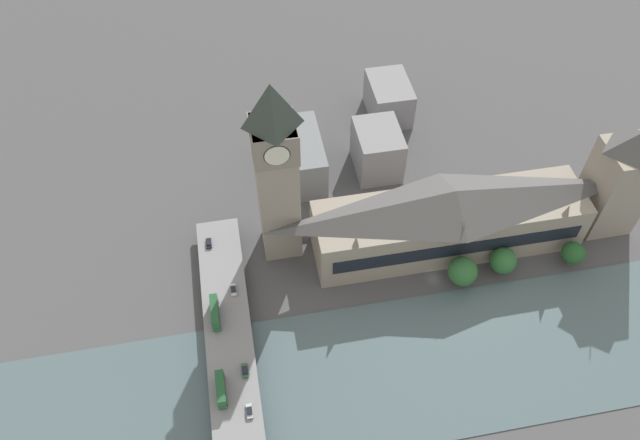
{
  "coord_description": "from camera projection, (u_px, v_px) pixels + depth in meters",
  "views": [
    {
      "loc": [
        -109.75,
        59.71,
        177.74
      ],
      "look_at": [
        18.12,
        36.15,
        17.91
      ],
      "focal_mm": 35.0,
      "sensor_mm": 36.0,
      "label": 1
    }
  ],
  "objects": [
    {
      "name": "ground_plane",
      "position": [
        434.0,
        279.0,
        212.82
      ],
      "size": [
        600.0,
        600.0,
        0.0
      ],
      "primitive_type": "plane",
      "color": "#4C4C4F"
    },
    {
      "name": "clock_tower",
      "position": [
        276.0,
        169.0,
        192.3
      ],
      "size": [
        14.11,
        14.11,
        71.41
      ],
      "color": "gray",
      "rests_on": "ground_plane"
    },
    {
      "name": "city_block_west",
      "position": [
        389.0,
        99.0,
        260.03
      ],
      "size": [
        23.01,
        16.24,
        16.02
      ],
      "color": "gray",
      "rests_on": "ground_plane"
    },
    {
      "name": "double_decker_bus_mid",
      "position": [
        215.0,
        312.0,
        194.89
      ],
      "size": [
        11.42,
        2.5,
        4.87
      ],
      "color": "#235B33",
      "rests_on": "road_bridge"
    },
    {
      "name": "double_decker_bus_lead",
      "position": [
        221.0,
        389.0,
        178.81
      ],
      "size": [
        10.32,
        2.55,
        4.99
      ],
      "color": "#235B33",
      "rests_on": "road_bridge"
    },
    {
      "name": "victoria_tower",
      "position": [
        619.0,
        179.0,
        212.3
      ],
      "size": [
        16.94,
        16.94,
        47.72
      ],
      "color": "gray",
      "rests_on": "ground_plane"
    },
    {
      "name": "car_southbound_lead",
      "position": [
        233.0,
        290.0,
        202.54
      ],
      "size": [
        4.51,
        1.81,
        1.37
      ],
      "color": "silver",
      "rests_on": "road_bridge"
    },
    {
      "name": "tree_embankment_far",
      "position": [
        573.0,
        253.0,
        212.35
      ],
      "size": [
        7.93,
        7.93,
        9.88
      ],
      "color": "brown",
      "rests_on": "ground_plane"
    },
    {
      "name": "car_northbound_mid",
      "position": [
        209.0,
        243.0,
        214.53
      ],
      "size": [
        4.22,
        1.82,
        1.3
      ],
      "color": "black",
      "rests_on": "road_bridge"
    },
    {
      "name": "tree_embankment_near",
      "position": [
        503.0,
        261.0,
        210.07
      ],
      "size": [
        9.16,
        9.16,
        10.69
      ],
      "color": "brown",
      "rests_on": "ground_plane"
    },
    {
      "name": "city_block_east",
      "position": [
        303.0,
        157.0,
        237.37
      ],
      "size": [
        30.55,
        14.38,
        17.69
      ],
      "color": "slate",
      "rests_on": "ground_plane"
    },
    {
      "name": "road_bridge",
      "position": [
        234.0,
        391.0,
        182.48
      ],
      "size": [
        128.83,
        14.59,
        5.63
      ],
      "color": "slate",
      "rests_on": "ground_plane"
    },
    {
      "name": "city_block_center",
      "position": [
        377.0,
        150.0,
        238.79
      ],
      "size": [
        21.06,
        16.66,
        18.87
      ],
      "color": "gray",
      "rests_on": "ground_plane"
    },
    {
      "name": "tree_embankment_mid",
      "position": [
        463.0,
        271.0,
        206.49
      ],
      "size": [
        9.84,
        9.84,
        11.74
      ],
      "color": "brown",
      "rests_on": "ground_plane"
    },
    {
      "name": "car_northbound_lead",
      "position": [
        249.0,
        411.0,
        176.8
      ],
      "size": [
        4.3,
        1.82,
        1.37
      ],
      "color": "silver",
      "rests_on": "road_bridge"
    },
    {
      "name": "river_water",
      "position": [
        462.0,
        358.0,
        193.95
      ],
      "size": [
        48.41,
        360.0,
        0.3
      ],
      "primitive_type": "cube",
      "color": "#4C6066",
      "rests_on": "ground_plane"
    },
    {
      "name": "parliament_hall",
      "position": [
        450.0,
        218.0,
        211.83
      ],
      "size": [
        22.68,
        92.85,
        27.69
      ],
      "color": "gray",
      "rests_on": "ground_plane"
    },
    {
      "name": "car_northbound_tail",
      "position": [
        245.0,
        370.0,
        184.59
      ],
      "size": [
        4.6,
        1.85,
        1.49
      ],
      "color": "#2D5638",
      "rests_on": "road_bridge"
    }
  ]
}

